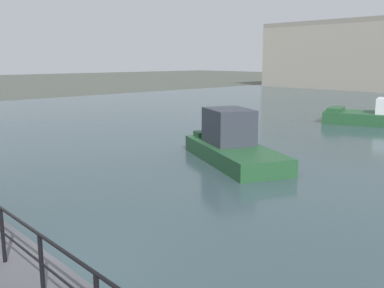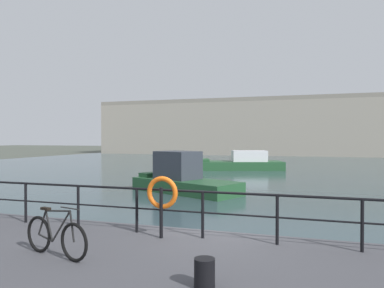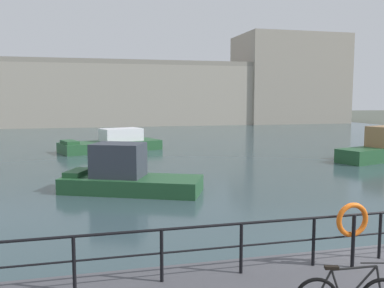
# 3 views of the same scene
# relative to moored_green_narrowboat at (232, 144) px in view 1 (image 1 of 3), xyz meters

# --- Properties ---
(ground_plane) EXTENTS (240.00, 240.00, 0.00)m
(ground_plane) POSITION_rel_moored_green_narrowboat_xyz_m (4.66, -10.65, -0.78)
(ground_plane) COLOR #4C5147
(moored_green_narrowboat) EXTENTS (6.74, 4.73, 2.26)m
(moored_green_narrowboat) POSITION_rel_moored_green_narrowboat_xyz_m (0.00, 0.00, 0.00)
(moored_green_narrowboat) COLOR #23512D
(moored_green_narrowboat) RESTS_ON water_basin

